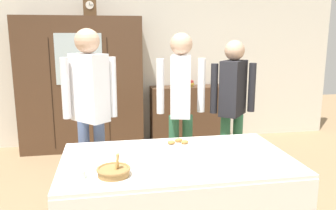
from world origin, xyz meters
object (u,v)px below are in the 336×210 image
book_stack (188,83)px  tea_cup_near_left (149,171)px  person_behind_table_left (181,97)px  dining_table (178,169)px  bookshelf_low (187,114)px  person_beside_shelf (90,100)px  person_behind_table_right (233,98)px  wall_cabinet (81,85)px  bread_basket (114,171)px  pastry_plate (178,144)px  spoon_back_edge (223,172)px  tea_cup_mid_right (266,148)px  spoon_near_right (160,161)px  tea_cup_far_left (80,176)px  mantel_clock (90,7)px

book_stack → tea_cup_near_left: bearing=-108.6°
person_behind_table_left → dining_table: bearing=-103.7°
bookshelf_low → person_beside_shelf: (-1.41, -1.83, 0.63)m
person_behind_table_right → dining_table: bearing=-129.0°
wall_cabinet → person_beside_shelf: (0.20, -1.78, 0.10)m
person_behind_table_left → person_behind_table_right: (0.61, 0.09, -0.05)m
bookshelf_low → tea_cup_near_left: (-0.98, -2.91, 0.30)m
person_behind_table_right → person_beside_shelf: person_beside_shelf is taller
bookshelf_low → book_stack: book_stack is taller
bread_basket → dining_table: bearing=25.6°
bookshelf_low → tea_cup_near_left: 3.09m
pastry_plate → person_behind_table_right: person_behind_table_right is taller
dining_table → bookshelf_low: 2.74m
spoon_back_edge → tea_cup_mid_right: bearing=36.5°
book_stack → pastry_plate: bearing=-105.5°
tea_cup_mid_right → bread_basket: 1.31m
person_behind_table_right → bread_basket: bearing=-136.5°
pastry_plate → book_stack: bearing=74.5°
bookshelf_low → tea_cup_near_left: bearing=-108.6°
spoon_near_right → person_behind_table_left: (0.38, 0.98, 0.32)m
bread_basket → tea_cup_near_left: bearing=-5.9°
bookshelf_low → person_beside_shelf: bearing=-127.7°
dining_table → person_beside_shelf: 1.16m
tea_cup_far_left → person_behind_table_left: 1.58m
book_stack → tea_cup_mid_right: bearing=-88.7°
wall_cabinet → tea_cup_near_left: bearing=-77.5°
tea_cup_mid_right → spoon_near_right: size_ratio=1.09×
person_behind_table_right → spoon_near_right: bearing=-132.9°
dining_table → person_behind_table_left: (0.23, 0.95, 0.41)m
person_behind_table_left → person_behind_table_right: person_behind_table_left is taller
dining_table → bookshelf_low: size_ratio=1.58×
wall_cabinet → spoon_back_edge: bearing=-68.2°
bookshelf_low → tea_cup_mid_right: bearing=-88.7°
tea_cup_near_left → spoon_back_edge: bearing=-6.0°
tea_cup_near_left → pastry_plate: bearing=61.0°
mantel_clock → bread_basket: 3.13m
dining_table → spoon_back_edge: spoon_back_edge is taller
tea_cup_near_left → pastry_plate: (0.34, 0.61, -0.02)m
person_behind_table_right → wall_cabinet: bearing=138.3°
bookshelf_low → person_behind_table_right: 1.70m
spoon_back_edge → person_behind_table_left: 1.31m
bookshelf_low → spoon_near_right: bookshelf_low is taller
tea_cup_far_left → person_beside_shelf: (0.03, 1.08, 0.33)m
mantel_clock → person_behind_table_left: (0.96, -1.64, -1.02)m
dining_table → tea_cup_mid_right: size_ratio=14.11×
dining_table → mantel_clock: (-0.73, 2.59, 1.43)m
dining_table → pastry_plate: (0.07, 0.34, 0.10)m
tea_cup_mid_right → tea_cup_far_left: 1.54m
tea_cup_far_left → person_behind_table_left: person_behind_table_left is taller
book_stack → tea_cup_near_left: size_ratio=1.80×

